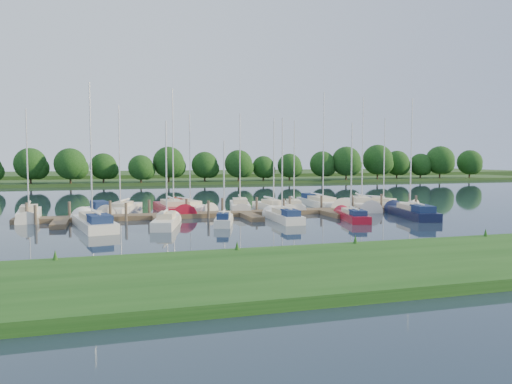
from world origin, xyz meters
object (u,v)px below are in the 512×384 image
object	(u,v)px
sailboat_n_0	(29,216)
sailboat_n_5	(240,208)
sailboat_s_2	(224,221)
motorboat	(100,211)
dock	(245,214)

from	to	relation	value
sailboat_n_0	sailboat_n_5	distance (m)	20.00
sailboat_n_5	sailboat_s_2	bearing A→B (deg)	80.72
sailboat_n_0	motorboat	size ratio (longest dim) A/B	1.76
dock	sailboat_s_2	size ratio (longest dim) A/B	5.57
sailboat_n_5	motorboat	bearing A→B (deg)	12.91
sailboat_n_5	sailboat_s_2	distance (m)	11.17
motorboat	sailboat_s_2	bearing A→B (deg)	121.26
dock	motorboat	world-z (taller)	motorboat
sailboat_n_0	motorboat	bearing A→B (deg)	-171.04
sailboat_n_0	sailboat_s_2	xyz separation A→B (m)	(15.83, -8.70, 0.04)
dock	sailboat_n_5	bearing A→B (deg)	80.42
motorboat	sailboat_n_5	size ratio (longest dim) A/B	0.55
motorboat	sailboat_s_2	distance (m)	14.15
dock	sailboat_n_5	world-z (taller)	sailboat_n_5
dock	sailboat_n_0	size ratio (longest dim) A/B	3.92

